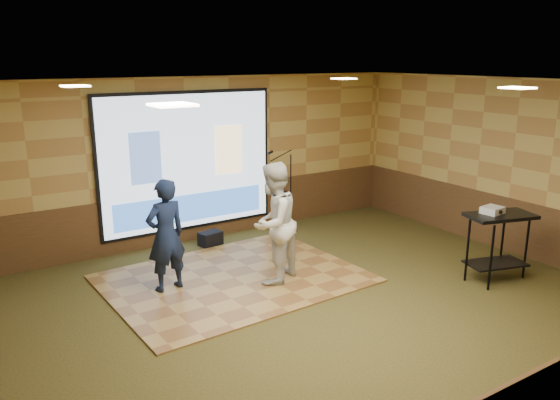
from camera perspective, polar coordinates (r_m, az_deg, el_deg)
ground at (r=7.56m, az=1.56°, el=-11.44°), size 9.00×9.00×0.00m
room_shell at (r=6.89m, az=1.68°, el=4.38°), size 9.04×7.04×3.02m
wainscot_back at (r=10.26m, az=-9.39°, el=-1.62°), size 9.00×0.04×0.95m
wainscot_right at (r=10.41m, az=22.47°, el=-2.32°), size 0.04×7.00×0.95m
projector_screen at (r=9.99m, az=-9.53°, el=3.83°), size 3.32×0.06×2.52m
downlight_nw at (r=7.58m, az=-20.63°, el=11.08°), size 0.32×0.32×0.02m
downlight_ne at (r=9.54m, az=6.69°, el=12.49°), size 0.32×0.32×0.02m
downlight_sw at (r=4.42m, az=-11.17°, el=9.73°), size 0.32×0.32×0.02m
downlight_se at (r=7.29m, az=23.55°, el=10.69°), size 0.32×0.32×0.02m
dance_floor at (r=8.55m, az=-4.80°, el=-8.16°), size 3.89×3.04×0.03m
player_left at (r=8.00m, az=-11.85°, el=-3.63°), size 0.66×0.48×1.66m
player_right at (r=8.10m, az=-0.72°, el=-2.43°), size 1.11×1.03×1.83m
av_table at (r=8.90m, az=21.89°, el=-3.21°), size 1.00×0.53×1.05m
projector at (r=8.79m, az=21.32°, el=-0.99°), size 0.34×0.29×0.10m
mic_stand at (r=10.61m, az=0.86°, el=-0.75°), size 0.65×0.26×1.65m
duffel_bag at (r=10.03m, az=-7.29°, el=-4.01°), size 0.45×0.34×0.25m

